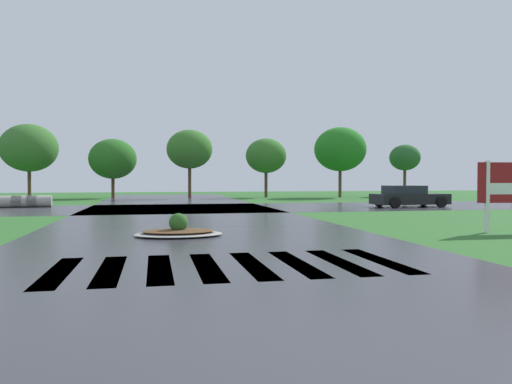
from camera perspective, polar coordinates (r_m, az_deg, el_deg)
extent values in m
cube|color=#35353A|center=(14.05, -5.76, -5.40)|extent=(10.51, 80.00, 0.01)
cube|color=#35353A|center=(28.62, -8.81, -1.87)|extent=(90.00, 9.45, 0.01)
cube|color=white|center=(9.78, -21.83, -8.56)|extent=(0.45, 3.22, 0.01)
cube|color=white|center=(9.66, -16.50, -8.63)|extent=(0.45, 3.22, 0.01)
cube|color=white|center=(9.63, -11.10, -8.63)|extent=(0.45, 3.22, 0.01)
cube|color=white|center=(9.68, -5.70, -8.56)|extent=(0.45, 3.22, 0.01)
cube|color=white|center=(9.81, -0.41, -8.41)|extent=(0.45, 3.22, 0.01)
cube|color=white|center=(10.03, 4.69, -8.20)|extent=(0.45, 3.22, 0.01)
cube|color=white|center=(10.31, 9.54, -7.95)|extent=(0.45, 3.22, 0.01)
cube|color=white|center=(10.67, 14.09, -7.65)|extent=(0.45, 3.22, 0.01)
cube|color=white|center=(17.15, 25.14, -0.49)|extent=(0.13, 0.13, 2.27)
ellipsoid|color=#9E9B93|center=(14.85, -8.95, -4.82)|extent=(2.60, 1.81, 0.12)
ellipsoid|color=brown|center=(14.84, -8.95, -4.47)|extent=(2.13, 1.48, 0.10)
sphere|color=#2D6023|center=(14.81, -8.95, -3.51)|extent=(0.56, 0.56, 0.56)
cube|color=black|center=(31.14, 17.35, -0.77)|extent=(4.59, 2.02, 0.62)
cube|color=#1E232B|center=(30.92, 16.76, 0.26)|extent=(2.28, 1.69, 0.50)
cylinder|color=black|center=(32.75, 18.76, -0.95)|extent=(0.65, 0.25, 0.64)
cylinder|color=black|center=(31.21, 20.65, -1.09)|extent=(0.65, 0.25, 0.64)
cylinder|color=black|center=(31.18, 14.05, -1.04)|extent=(0.65, 0.25, 0.64)
cylinder|color=black|center=(29.55, 15.78, -1.19)|extent=(0.65, 0.25, 0.64)
cylinder|color=#9E9B93|center=(32.39, -26.67, -1.00)|extent=(1.45, 0.85, 0.71)
cylinder|color=#9E9B93|center=(32.28, -25.22, -0.99)|extent=(1.45, 0.85, 0.71)
cylinder|color=#9E9B93|center=(32.18, -23.76, -0.99)|extent=(1.45, 0.85, 0.71)
cylinder|color=#4C3823|center=(45.26, -24.72, 0.92)|extent=(0.28, 0.28, 2.64)
ellipsoid|color=#376D2B|center=(45.33, -24.77, 4.65)|extent=(4.66, 4.66, 3.96)
cylinder|color=#4C3823|center=(44.68, -16.20, 0.58)|extent=(0.28, 0.28, 2.00)
ellipsoid|color=#2A6921|center=(44.71, -16.23, 3.70)|extent=(4.08, 4.08, 3.47)
cylinder|color=#4C3823|center=(43.21, -7.67, 1.18)|extent=(0.28, 0.28, 2.88)
ellipsoid|color=#377229|center=(43.29, -7.69, 4.93)|extent=(3.96, 3.96, 3.37)
cylinder|color=#4C3823|center=(44.87, 1.16, 0.97)|extent=(0.28, 0.28, 2.50)
ellipsoid|color=#367328|center=(44.91, 1.16, 4.22)|extent=(3.69, 3.69, 3.14)
cylinder|color=#4C3823|center=(45.90, 9.69, 1.11)|extent=(0.28, 0.28, 2.74)
ellipsoid|color=#23791F|center=(45.98, 9.70, 4.89)|extent=(4.75, 4.75, 4.04)
cylinder|color=#4C3823|center=(49.86, 16.81, 1.09)|extent=(0.28, 0.28, 2.72)
ellipsoid|color=#275D29|center=(49.90, 16.83, 3.83)|extent=(2.94, 2.94, 2.50)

